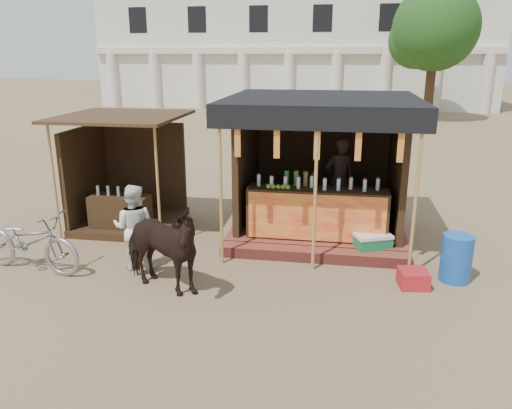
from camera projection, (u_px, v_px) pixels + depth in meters
name	position (u px, v px, depth m)	size (l,w,h in m)	color
ground	(238.00, 308.00, 7.31)	(120.00, 120.00, 0.00)	#846B4C
main_stall	(321.00, 185.00, 10.02)	(3.60, 3.61, 2.78)	#973931
secondary_stall	(122.00, 186.00, 10.61)	(2.40, 2.40, 2.38)	#332012
cow	(159.00, 249.00, 7.63)	(0.76, 1.66, 1.40)	black
motorbike	(29.00, 241.00, 8.42)	(0.70, 2.00, 1.05)	#94949C
bystander	(134.00, 227.00, 8.46)	(0.72, 0.56, 1.49)	silver
blue_barrel	(456.00, 258.00, 8.07)	(0.49, 0.49, 0.78)	#174DAF
red_crate	(413.00, 279.00, 7.93)	(0.44, 0.43, 0.27)	#AD1C21
cooler	(372.00, 245.00, 9.04)	(0.76, 0.65, 0.46)	#197242
background_building	(295.00, 46.00, 34.71)	(26.00, 7.45, 8.18)	silver
tree	(431.00, 31.00, 25.93)	(4.50, 4.40, 7.00)	#382314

